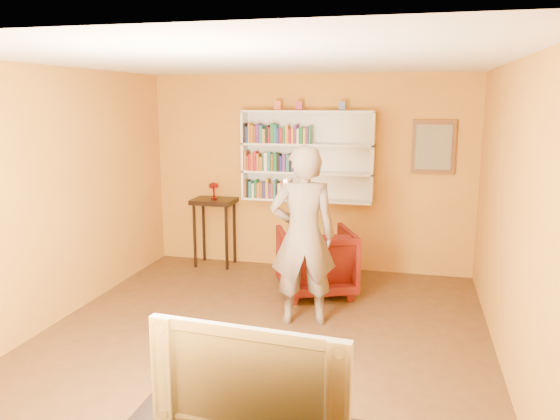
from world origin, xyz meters
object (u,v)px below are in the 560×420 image
object	(u,v)px
bookshelf	(308,156)
ruby_lustre	(214,187)
person	(303,236)
television	(254,375)
armchair	(316,261)
console_table	(214,211)

from	to	relation	value
bookshelf	ruby_lustre	distance (m)	1.41
ruby_lustre	person	world-z (taller)	person
bookshelf	person	bearing A→B (deg)	-80.51
ruby_lustre	television	xyz separation A→B (m)	(1.92, -4.50, -0.28)
armchair	person	world-z (taller)	person
console_table	person	size ratio (longest dim) A/B	0.51
armchair	bookshelf	bearing A→B (deg)	-95.54
person	television	xyz separation A→B (m)	(0.28, -2.76, -0.10)
bookshelf	console_table	xyz separation A→B (m)	(-1.32, -0.16, -0.79)
ruby_lustre	television	size ratio (longest dim) A/B	0.21
person	television	bearing A→B (deg)	80.45
ruby_lustre	armchair	world-z (taller)	ruby_lustre
bookshelf	console_table	size ratio (longest dim) A/B	1.85
ruby_lustre	armchair	xyz separation A→B (m)	(1.62, -0.81, -0.73)
ruby_lustre	person	xyz separation A→B (m)	(1.64, -1.74, -0.19)
console_table	person	world-z (taller)	person
armchair	television	distance (m)	3.73
television	ruby_lustre	bearing A→B (deg)	117.53
television	armchair	bearing A→B (deg)	99.09
television	console_table	bearing A→B (deg)	117.53
ruby_lustre	console_table	bearing A→B (deg)	126.87
bookshelf	ruby_lustre	bearing A→B (deg)	-173.11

